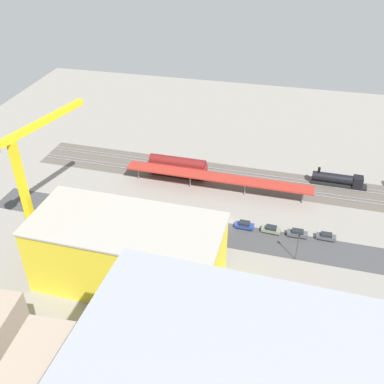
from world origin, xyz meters
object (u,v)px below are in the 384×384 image
Objects in this scene: parked_car_2 at (271,230)px; box_truck_1 at (96,223)px; box_truck_0 at (95,225)px; parked_car_1 at (297,234)px; street_tree_2 at (73,210)px; parked_car_3 at (244,225)px; parked_car_0 at (326,237)px; street_tree_1 at (176,223)px; platform_canopy_near at (217,177)px; freight_coach_far at (178,166)px; locomotive at (340,180)px; traffic_light at (298,243)px; street_tree_0 at (191,222)px; construction_building at (128,253)px; tower_crane at (31,184)px.

box_truck_1 reaches higher than parked_car_2.
box_truck_0 is 0.73m from box_truck_1.
parked_car_2 is 41.75m from box_truck_0.
parked_car_1 is 53.21m from street_tree_2.
box_truck_1 is at bearing 13.75° from parked_car_3.
street_tree_1 reaches higher than parked_car_0.
platform_canopy_near is 10.93× the size of parked_car_2.
freight_coach_far reaches higher than parked_car_0.
locomotive reaches higher than box_truck_1.
platform_canopy_near is at bearing 158.23° from freight_coach_far.
traffic_light reaches higher than parked_car_0.
street_tree_0 reaches higher than box_truck_0.
parked_car_2 is 35.73m from construction_building.
parked_car_0 is at bearing -170.83° from box_truck_1.
box_truck_1 is 1.30× the size of traffic_light.
platform_canopy_near is at bearing -26.51° from parked_car_0.
tower_crane is 20.29m from box_truck_0.
locomotive is 49.70m from street_tree_1.
freight_coach_far is 0.56× the size of tower_crane.
parked_car_2 is 6.34m from parked_car_3.
parked_car_1 is 47.71m from box_truck_0.
parked_car_3 is at bearing 46.96° from locomotive.
parked_car_1 is 0.64× the size of traffic_light.
street_tree_2 reaches higher than traffic_light.
tower_crane reaches higher than freight_coach_far.
parked_car_2 is at bearing -159.43° from tower_crane.
street_tree_0 is at bearing -178.88° from box_truck_1.
parked_car_0 is (3.81, 24.21, -1.02)m from locomotive.
locomotive is 70.93m from street_tree_2.
parked_car_1 is 47.50m from box_truck_1.
platform_canopy_near is 6.84× the size of traffic_light.
street_tree_1 is at bearing 40.75° from locomotive.
parked_car_0 is 6.54m from parked_car_1.
platform_canopy_near is 26.50m from parked_car_1.
street_tree_2 reaches higher than parked_car_2.
construction_building is 4.29× the size of street_tree_0.
tower_crane is 16.58m from street_tree_2.
street_tree_1 reaches higher than locomotive.
street_tree_2 is (-2.22, -9.81, -13.19)m from tower_crane.
parked_car_3 is 41.05m from street_tree_2.
tower_crane reaches higher than street_tree_2.
box_truck_0 is at bearing 83.25° from box_truck_1.
parked_car_2 is at bearing 1.44° from parked_car_0.
construction_building reaches higher than traffic_light.
parked_car_1 is at bearing 146.22° from platform_canopy_near.
parked_car_1 is at bearing 67.26° from locomotive.
freight_coach_far is at bearing -114.67° from box_truck_1.
street_tree_1 is (3.48, 0.02, -0.69)m from street_tree_0.
parked_car_1 is 6.12m from parked_car_2.
freight_coach_far is 0.45× the size of construction_building.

